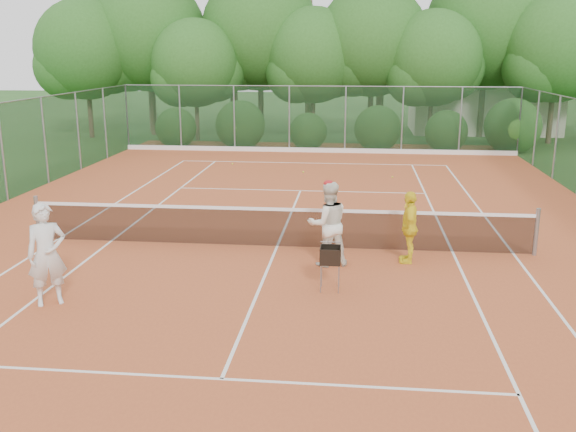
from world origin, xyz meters
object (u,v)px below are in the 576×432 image
object	(u,v)px
player_center_grp	(328,224)
player_white	(47,254)
player_yellow	(409,227)
ball_hopper	(330,256)

from	to	relation	value
player_center_grp	player_white	bearing A→B (deg)	-150.93
player_yellow	player_center_grp	bearing A→B (deg)	-74.33
player_white	player_yellow	xyz separation A→B (m)	(6.73, 3.16, -0.15)
player_white	ball_hopper	world-z (taller)	player_white
ball_hopper	player_center_grp	bearing A→B (deg)	88.87
player_yellow	ball_hopper	distance (m)	2.52
ball_hopper	player_yellow	bearing A→B (deg)	43.71
player_center_grp	player_yellow	world-z (taller)	player_center_grp
player_center_grp	player_yellow	distance (m)	1.81
player_white	ball_hopper	size ratio (longest dim) A/B	2.17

